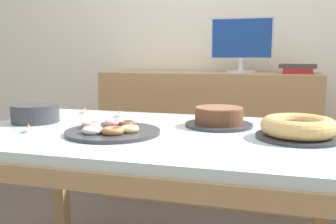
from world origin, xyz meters
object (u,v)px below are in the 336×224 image
at_px(computer_monitor, 241,45).
at_px(book_stack, 298,69).
at_px(cake_golden_bundt, 298,128).
at_px(tealight_near_cakes, 119,115).
at_px(tealight_right_edge, 84,112).
at_px(cake_chocolate_round, 219,118).
at_px(plate_stack, 35,113).
at_px(tealight_centre, 29,130).
at_px(pastry_platter, 112,130).

bearing_deg(computer_monitor, book_stack, 0.21).
relative_size(computer_monitor, cake_golden_bundt, 1.41).
bearing_deg(tealight_near_cakes, tealight_right_edge, 166.45).
relative_size(cake_chocolate_round, tealight_right_edge, 7.11).
bearing_deg(tealight_right_edge, book_stack, 41.00).
height_order(plate_stack, tealight_centre, plate_stack).
xyz_separation_m(cake_golden_bundt, pastry_platter, (-0.68, -0.11, -0.02)).
bearing_deg(tealight_centre, tealight_right_edge, 92.42).
bearing_deg(cake_chocolate_round, plate_stack, -171.02).
bearing_deg(book_stack, cake_chocolate_round, -108.51).
xyz_separation_m(computer_monitor, tealight_near_cakes, (-0.49, -0.99, -0.36)).
xyz_separation_m(book_stack, cake_golden_bundt, (-0.05, -1.24, -0.17)).
bearing_deg(tealight_centre, cake_golden_bundt, 9.93).
relative_size(book_stack, pastry_platter, 0.67).
bearing_deg(tealight_near_cakes, pastry_platter, -70.83).
xyz_separation_m(cake_chocolate_round, tealight_centre, (-0.69, -0.33, -0.03)).
bearing_deg(computer_monitor, tealight_right_edge, -126.99).
distance_m(plate_stack, tealight_near_cakes, 0.39).
xyz_separation_m(pastry_platter, tealight_centre, (-0.32, -0.07, -0.00)).
bearing_deg(tealight_centre, computer_monitor, 64.24).
height_order(computer_monitor, tealight_right_edge, computer_monitor).
bearing_deg(cake_chocolate_round, cake_golden_bundt, -26.97).
bearing_deg(plate_stack, tealight_near_cakes, 35.79).
xyz_separation_m(computer_monitor, pastry_platter, (-0.36, -1.35, -0.35)).
xyz_separation_m(computer_monitor, cake_chocolate_round, (0.01, -1.08, -0.33)).
bearing_deg(tealight_near_cakes, plate_stack, -144.21).
height_order(computer_monitor, pastry_platter, computer_monitor).
height_order(pastry_platter, tealight_centre, pastry_platter).
bearing_deg(plate_stack, computer_monitor, 56.59).
xyz_separation_m(book_stack, tealight_centre, (-1.06, -1.42, -0.20)).
distance_m(cake_chocolate_round, pastry_platter, 0.46).
relative_size(plate_stack, tealight_near_cakes, 5.25).
distance_m(cake_chocolate_round, tealight_right_edge, 0.73).
distance_m(computer_monitor, plate_stack, 1.49).
height_order(plate_stack, tealight_near_cakes, plate_stack).
bearing_deg(pastry_platter, cake_golden_bundt, 8.93).
bearing_deg(cake_golden_bundt, tealight_near_cakes, 162.49).
relative_size(cake_golden_bundt, pastry_platter, 0.83).
bearing_deg(book_stack, cake_golden_bundt, -92.47).
height_order(tealight_centre, tealight_near_cakes, same).
distance_m(pastry_platter, plate_stack, 0.46).
bearing_deg(cake_golden_bundt, tealight_right_edge, 163.31).
height_order(pastry_platter, tealight_right_edge, pastry_platter).
xyz_separation_m(pastry_platter, plate_stack, (-0.44, 0.14, 0.03)).
xyz_separation_m(cake_golden_bundt, tealight_near_cakes, (-0.81, 0.25, -0.03)).
xyz_separation_m(plate_stack, tealight_near_cakes, (0.31, 0.22, -0.03)).
bearing_deg(tealight_right_edge, computer_monitor, 53.01).
bearing_deg(tealight_near_cakes, book_stack, 48.96).
bearing_deg(computer_monitor, cake_chocolate_round, -89.51).
relative_size(computer_monitor, tealight_centre, 10.60).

